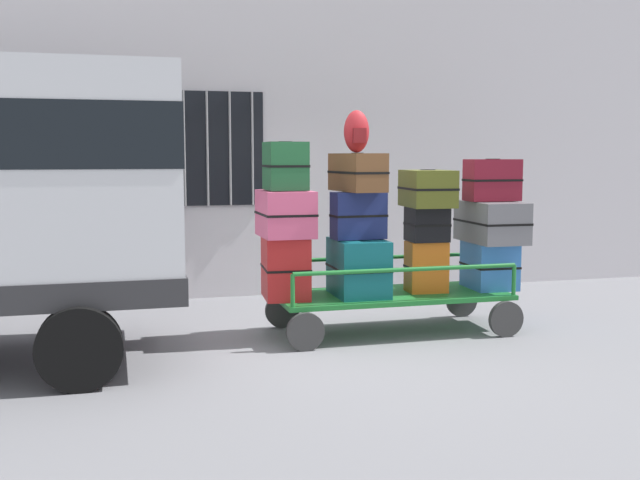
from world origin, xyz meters
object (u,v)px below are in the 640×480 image
(luggage_cart, at_px, (391,299))
(suitcase_center_middle, at_px, (427,224))
(suitcase_midright_middle, at_px, (492,222))
(suitcase_midleft_middle, at_px, (359,215))
(suitcase_midleft_top, at_px, (357,172))
(suitcase_midleft_bottom, at_px, (358,267))
(suitcase_left_bottom, at_px, (285,268))
(suitcase_center_top, at_px, (428,188))
(suitcase_midright_top, at_px, (492,180))
(suitcase_left_top, at_px, (285,166))
(suitcase_center_bottom, at_px, (426,267))
(backpack, at_px, (357,132))
(suitcase_midright_bottom, at_px, (490,265))
(suitcase_left_middle, at_px, (285,214))

(luggage_cart, distance_m, suitcase_center_middle, 0.90)
(suitcase_center_middle, relative_size, suitcase_midright_middle, 0.48)
(suitcase_midleft_middle, bearing_deg, suitcase_midright_middle, 0.40)
(suitcase_midleft_top, bearing_deg, suitcase_midleft_bottom, -90.00)
(suitcase_left_bottom, height_order, suitcase_midleft_bottom, suitcase_left_bottom)
(suitcase_center_top, distance_m, suitcase_midright_top, 0.78)
(suitcase_midleft_top, xyz_separation_m, suitcase_center_top, (0.78, -0.05, -0.18))
(suitcase_left_top, height_order, suitcase_center_bottom, suitcase_left_top)
(suitcase_center_middle, bearing_deg, suitcase_left_top, 178.71)
(suitcase_midleft_top, distance_m, suitcase_center_bottom, 1.29)
(suitcase_midleft_middle, xyz_separation_m, suitcase_midright_top, (1.56, 0.02, 0.36))
(suitcase_left_top, bearing_deg, backpack, 0.09)
(suitcase_midleft_top, distance_m, backpack, 0.42)
(suitcase_midleft_bottom, xyz_separation_m, suitcase_midright_bottom, (1.56, 0.04, -0.04))
(suitcase_left_top, xyz_separation_m, suitcase_midright_bottom, (2.34, -0.00, -1.11))
(suitcase_midleft_top, bearing_deg, suitcase_center_middle, -3.74)
(suitcase_midright_bottom, xyz_separation_m, suitcase_midright_middle, (0.00, -0.02, 0.49))
(luggage_cart, relative_size, suitcase_midright_top, 4.33)
(suitcase_midleft_middle, distance_m, suitcase_midleft_top, 0.46)
(suitcase_midright_middle, bearing_deg, backpack, 179.11)
(suitcase_midleft_top, xyz_separation_m, suitcase_midright_bottom, (1.56, -0.02, -1.05))
(suitcase_midleft_bottom, relative_size, suitcase_center_middle, 1.73)
(suitcase_midleft_bottom, distance_m, suitcase_midleft_middle, 0.55)
(suitcase_center_top, bearing_deg, suitcase_left_middle, 178.16)
(luggage_cart, height_order, suitcase_left_bottom, suitcase_left_bottom)
(suitcase_center_middle, relative_size, suitcase_midright_top, 0.72)
(suitcase_center_bottom, height_order, suitcase_center_middle, suitcase_center_middle)
(suitcase_center_middle, distance_m, suitcase_center_top, 0.39)
(suitcase_left_bottom, height_order, suitcase_midright_top, suitcase_midright_top)
(suitcase_left_middle, relative_size, backpack, 1.60)
(suitcase_midleft_bottom, distance_m, suitcase_midright_middle, 1.62)
(suitcase_center_bottom, distance_m, suitcase_midright_top, 1.22)
(suitcase_center_top, bearing_deg, suitcase_midright_bottom, 2.48)
(luggage_cart, distance_m, suitcase_left_middle, 1.51)
(suitcase_center_middle, bearing_deg, luggage_cart, 175.14)
(suitcase_midleft_top, relative_size, suitcase_center_middle, 1.95)
(suitcase_center_bottom, bearing_deg, suitcase_midright_top, 1.45)
(suitcase_center_middle, distance_m, suitcase_midright_middle, 0.78)
(suitcase_center_bottom, relative_size, suitcase_midright_top, 0.94)
(luggage_cart, relative_size, suitcase_midleft_top, 3.09)
(suitcase_center_top, height_order, suitcase_midright_bottom, suitcase_center_top)
(suitcase_left_top, bearing_deg, suitcase_midright_top, -0.36)
(suitcase_left_top, bearing_deg, suitcase_midleft_middle, -2.50)
(suitcase_center_bottom, bearing_deg, suitcase_midleft_top, 176.31)
(suitcase_left_bottom, height_order, suitcase_center_middle, suitcase_center_middle)
(suitcase_midright_top, distance_m, backpack, 1.65)
(suitcase_left_bottom, relative_size, suitcase_center_top, 0.94)
(suitcase_left_bottom, height_order, suitcase_midright_middle, suitcase_midright_middle)
(suitcase_left_top, distance_m, suitcase_center_middle, 1.68)
(suitcase_midleft_top, bearing_deg, suitcase_left_bottom, 179.46)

